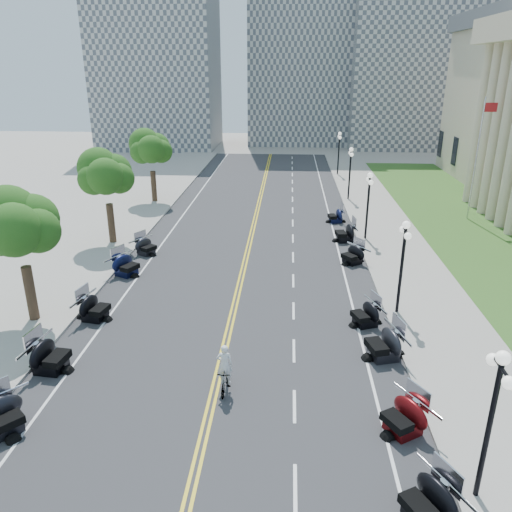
{
  "coord_description": "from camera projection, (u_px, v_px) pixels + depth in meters",
  "views": [
    {
      "loc": [
        2.77,
        -19.87,
        12.16
      ],
      "look_at": [
        1.01,
        6.83,
        2.0
      ],
      "focal_mm": 35.0,
      "sensor_mm": 36.0,
      "label": 1
    }
  ],
  "objects": [
    {
      "name": "tree_2",
      "position": [
        20.0,
        233.0,
        23.82
      ],
      "size": [
        4.8,
        4.8,
        9.2
      ],
      "primitive_type": null,
      "color": "#235619",
      "rests_on": "sidewalk_south"
    },
    {
      "name": "tree_4",
      "position": [
        151.0,
        152.0,
        46.2
      ],
      "size": [
        4.8,
        4.8,
        9.2
      ],
      "primitive_type": null,
      "color": "#235619",
      "rests_on": "sidewalk_south"
    },
    {
      "name": "motorcycle_n_4",
      "position": [
        404.0,
        415.0,
        17.51
      ],
      "size": [
        2.77,
        2.77,
        1.41
      ],
      "primitive_type": null,
      "rotation": [
        0.0,
        0.0,
        -1.02
      ],
      "color": "#590A0C",
      "rests_on": "road"
    },
    {
      "name": "distant_block_a",
      "position": [
        157.0,
        61.0,
        77.35
      ],
      "size": [
        18.0,
        14.0,
        26.0
      ],
      "primitive_type": "cube",
      "color": "gray",
      "rests_on": "ground"
    },
    {
      "name": "distant_block_c",
      "position": [
        413.0,
        75.0,
        78.39
      ],
      "size": [
        20.0,
        14.0,
        22.0
      ],
      "primitive_type": "cube",
      "color": "gray",
      "rests_on": "ground"
    },
    {
      "name": "road",
      "position": [
        244.0,
        267.0,
        32.35
      ],
      "size": [
        16.0,
        90.0,
        0.01
      ],
      "primitive_type": "cube",
      "color": "#333335",
      "rests_on": "ground"
    },
    {
      "name": "motorcycle_s_7",
      "position": [
        126.0,
        264.0,
        30.89
      ],
      "size": [
        2.78,
        2.78,
        1.45
      ],
      "primitive_type": null,
      "rotation": [
        0.0,
        0.0,
        1.1
      ],
      "color": "black",
      "rests_on": "road"
    },
    {
      "name": "lane_dash_10",
      "position": [
        293.0,
        238.0,
        37.74
      ],
      "size": [
        0.12,
        2.0,
        0.0
      ],
      "primitive_type": "cube",
      "color": "white",
      "rests_on": "road"
    },
    {
      "name": "motorcycle_n_10",
      "position": [
        336.0,
        215.0,
        41.47
      ],
      "size": [
        2.08,
        2.08,
        1.28
      ],
      "primitive_type": null,
      "rotation": [
        0.0,
        0.0,
        -1.42
      ],
      "color": "black",
      "rests_on": "road"
    },
    {
      "name": "distant_block_b",
      "position": [
        299.0,
        48.0,
        80.88
      ],
      "size": [
        16.0,
        12.0,
        30.0
      ],
      "primitive_type": "cube",
      "color": "gray",
      "rests_on": "ground"
    },
    {
      "name": "lane_dash_13",
      "position": [
        292.0,
        199.0,
        48.94
      ],
      "size": [
        0.12,
        2.0,
        0.0
      ],
      "primitive_type": "cube",
      "color": "white",
      "rests_on": "road"
    },
    {
      "name": "bicycle",
      "position": [
        225.0,
        379.0,
        19.85
      ],
      "size": [
        0.55,
        1.74,
        1.03
      ],
      "primitive_type": "imported",
      "rotation": [
        0.0,
        0.0,
        -0.04
      ],
      "color": "#A51414",
      "rests_on": "road"
    },
    {
      "name": "cyclist_rider",
      "position": [
        224.0,
        349.0,
        19.36
      ],
      "size": [
        0.63,
        0.41,
        1.72
      ],
      "primitive_type": "imported",
      "rotation": [
        0.0,
        0.0,
        3.14
      ],
      "color": "silver",
      "rests_on": "bicycle"
    },
    {
      "name": "lane_dash_15",
      "position": [
        292.0,
        182.0,
        56.4
      ],
      "size": [
        0.12,
        2.0,
        0.0
      ],
      "primitive_type": "cube",
      "color": "white",
      "rests_on": "road"
    },
    {
      "name": "sidewalk_north",
      "position": [
        408.0,
        270.0,
        31.67
      ],
      "size": [
        5.0,
        90.0,
        0.15
      ],
      "primitive_type": "cube",
      "color": "#9E9991",
      "rests_on": "ground"
    },
    {
      "name": "lane_dash_8",
      "position": [
        293.0,
        281.0,
        30.28
      ],
      "size": [
        0.12,
        2.0,
        0.0
      ],
      "primitive_type": "cube",
      "color": "white",
      "rests_on": "road"
    },
    {
      "name": "motorcycle_n_3",
      "position": [
        429.0,
        500.0,
        14.08
      ],
      "size": [
        2.74,
        2.74,
        1.42
      ],
      "primitive_type": null,
      "rotation": [
        0.0,
        0.0,
        -1.08
      ],
      "color": "black",
      "rests_on": "road"
    },
    {
      "name": "motorcycle_s_4",
      "position": [
        2.0,
        414.0,
        17.54
      ],
      "size": [
        2.89,
        2.89,
        1.43
      ],
      "primitive_type": null,
      "rotation": [
        0.0,
        0.0,
        0.84
      ],
      "color": "black",
      "rests_on": "road"
    },
    {
      "name": "motorcycle_n_6",
      "position": [
        366.0,
        313.0,
        24.89
      ],
      "size": [
        2.45,
        2.45,
        1.33
      ],
      "primitive_type": null,
      "rotation": [
        0.0,
        0.0,
        -1.2
      ],
      "color": "black",
      "rests_on": "road"
    },
    {
      "name": "ground",
      "position": [
        225.0,
        348.0,
        23.02
      ],
      "size": [
        160.0,
        160.0,
        0.0
      ],
      "primitive_type": "plane",
      "color": "gray"
    },
    {
      "name": "street_lamp_1",
      "position": [
        489.0,
        428.0,
        14.1
      ],
      "size": [
        0.5,
        1.2,
        4.9
      ],
      "primitive_type": null,
      "color": "black",
      "rests_on": "sidewalk_north"
    },
    {
      "name": "motorcycle_n_5",
      "position": [
        384.0,
        342.0,
        22.02
      ],
      "size": [
        2.71,
        2.71,
        1.54
      ],
      "primitive_type": null,
      "rotation": [
        0.0,
        0.0,
        -1.3
      ],
      "color": "black",
      "rests_on": "road"
    },
    {
      "name": "street_lamp_2",
      "position": [
        401.0,
        268.0,
        25.3
      ],
      "size": [
        0.5,
        1.2,
        4.9
      ],
      "primitive_type": null,
      "color": "black",
      "rests_on": "sidewalk_north"
    },
    {
      "name": "street_lamp_4",
      "position": [
        350.0,
        174.0,
        47.68
      ],
      "size": [
        0.5,
        1.2,
        4.9
      ],
      "primitive_type": null,
      "color": "black",
      "rests_on": "sidewalk_north"
    },
    {
      "name": "lane_dash_6",
      "position": [
        294.0,
        350.0,
        22.82
      ],
      "size": [
        0.12,
        2.0,
        0.0
      ],
      "primitive_type": "cube",
      "color": "white",
      "rests_on": "road"
    },
    {
      "name": "lane_dash_12",
      "position": [
        293.0,
        210.0,
        45.21
      ],
      "size": [
        0.12,
        2.0,
        0.0
      ],
      "primitive_type": "cube",
      "color": "white",
      "rests_on": "road"
    },
    {
      "name": "edge_line_north",
      "position": [
        343.0,
        269.0,
        31.95
      ],
      "size": [
        0.12,
        90.0,
        0.0
      ],
      "primitive_type": "cube",
      "color": "white",
      "rests_on": "road"
    },
    {
      "name": "lane_dash_16",
      "position": [
        292.0,
        175.0,
        60.13
      ],
      "size": [
        0.12,
        2.0,
        0.0
      ],
      "primitive_type": "cube",
      "color": "white",
      "rests_on": "road"
    },
    {
      "name": "street_lamp_5",
      "position": [
        339.0,
        153.0,
        58.88
      ],
      "size": [
        0.5,
        1.2,
        4.9
      ],
      "primitive_type": null,
      "color": "black",
      "rests_on": "sidewalk_north"
    },
    {
      "name": "lane_dash_17",
      "position": [
        292.0,
        168.0,
        63.86
      ],
      "size": [
        0.12,
        2.0,
        0.0
      ],
      "primitive_type": "cube",
      "color": "white",
      "rests_on": "road"
    },
    {
      "name": "lawn",
      "position": [
        477.0,
        234.0,
        38.71
      ],
      "size": [
        9.0,
        60.0,
        0.1
      ],
      "primitive_type": "cube",
      "color": "#356023",
      "rests_on": "ground"
    },
    {
      "name": "sidewalk_south",
      "position": [
        86.0,
        262.0,
        32.97
      ],
      "size": [
        5.0,
        90.0,
        0.15
      ],
      "primitive_type": "cube",
      "color": "#9E9991",
      "rests_on": "ground"
    },
    {
      "name": "tree_3",
      "position": [
        107.0,
        180.0,
        35.01
      ],
      "size": [
        4.8,
        4.8,
        9.2
      ],
      "primitive_type": null,
      "color": "#235619",
      "rests_on": "sidewalk_south"
    },
    {
      "name": "centerline_yellow_a",
      "position": [
        242.0,
        267.0,
        32.35
      ],
      "size": [
        0.12,
        90.0,
        0.0
      ],
      "primitive_type": "cube",
      "color": "yellow",
      "rests_on": "road"
    },
    {
      "name": "centerline_yellow_b",
      "position": [
        246.0,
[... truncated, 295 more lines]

